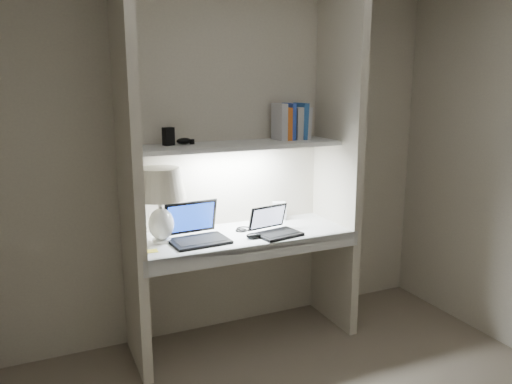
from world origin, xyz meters
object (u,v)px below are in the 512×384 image
laptop_main (196,232)px  speaker (279,211)px  table_lamp (160,192)px  laptop_netbook (275,228)px  book_row (291,122)px

laptop_main → speaker: laptop_main is taller
table_lamp → speaker: table_lamp is taller
laptop_main → laptop_netbook: bearing=-13.4°
table_lamp → laptop_main: table_lamp is taller
laptop_netbook → laptop_main: bearing=160.3°
laptop_main → laptop_netbook: size_ratio=1.16×
laptop_netbook → speaker: bearing=48.2°
laptop_netbook → speaker: (0.19, 0.31, 0.02)m
speaker → book_row: bearing=-18.5°
book_row → laptop_main: bearing=-167.6°
table_lamp → laptop_netbook: table_lamp is taller
laptop_netbook → table_lamp: bearing=158.9°
table_lamp → book_row: bearing=6.8°
laptop_main → book_row: size_ratio=1.49×
speaker → laptop_netbook: bearing=-97.7°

